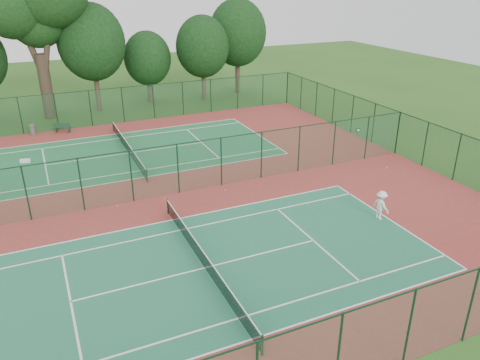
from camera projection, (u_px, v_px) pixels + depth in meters
name	position (u px, v px, depth m)	size (l,w,h in m)	color
ground	(157.00, 197.00, 30.90)	(120.00, 120.00, 0.00)	#2B561B
red_pad	(157.00, 197.00, 30.90)	(40.00, 36.00, 0.01)	maroon
court_near	(204.00, 268.00, 23.39)	(23.77, 10.97, 0.01)	#226C4B
court_far	(128.00, 153.00, 38.40)	(23.77, 10.97, 0.01)	#21693A
fence_north	(107.00, 106.00, 45.20)	(40.00, 0.09, 3.50)	#174728
fence_east	(398.00, 133.00, 37.72)	(0.09, 36.00, 3.50)	#1A5031
fence_divider	(155.00, 172.00, 30.19)	(40.00, 0.09, 3.50)	#1A502F
tennis_net_near	(204.00, 259.00, 23.18)	(0.10, 12.90, 0.97)	#14391C
tennis_net_far	(128.00, 147.00, 38.18)	(0.10, 12.90, 0.97)	#13341D
player_near	(381.00, 205.00, 27.75)	(1.17, 0.67, 1.81)	white
trash_bin	(33.00, 130.00, 42.59)	(0.52, 0.52, 0.94)	slate
bench	(62.00, 128.00, 43.22)	(1.54, 1.02, 0.92)	#13371F
kit_bag	(25.00, 161.00, 36.45)	(0.75, 0.28, 0.28)	silver
stray_ball_a	(164.00, 199.00, 30.53)	(0.06, 0.06, 0.06)	#D1E034
stray_ball_b	(225.00, 190.00, 31.76)	(0.07, 0.07, 0.07)	#CBDE33
stray_ball_c	(117.00, 206.00, 29.63)	(0.07, 0.07, 0.07)	gold
big_tree	(33.00, 0.00, 43.57)	(10.35, 7.58, 15.90)	#32251B
evergreen_row	(103.00, 108.00, 51.31)	(39.00, 5.00, 12.00)	black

